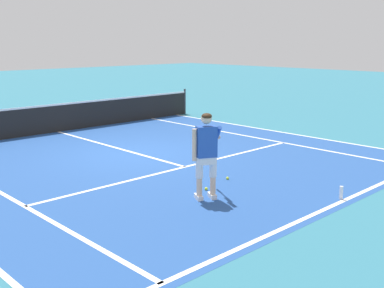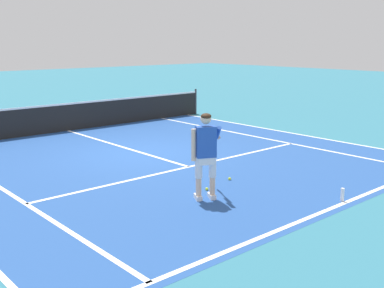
{
  "view_description": "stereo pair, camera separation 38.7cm",
  "coord_description": "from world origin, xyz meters",
  "px_view_note": "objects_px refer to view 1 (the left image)",
  "views": [
    {
      "loc": [
        -7.63,
        -10.18,
        3.03
      ],
      "look_at": [
        -1.35,
        -3.62,
        1.05
      ],
      "focal_mm": 43.93,
      "sensor_mm": 36.0,
      "label": 1
    },
    {
      "loc": [
        -7.35,
        -10.44,
        3.03
      ],
      "look_at": [
        -1.35,
        -3.62,
        1.05
      ],
      "focal_mm": 43.93,
      "sensor_mm": 36.0,
      "label": 2
    }
  ],
  "objects_px": {
    "tennis_player": "(206,150)",
    "tennis_ball_by_baseline": "(206,189)",
    "tennis_ball_near_feet": "(228,178)",
    "water_bottle": "(341,193)"
  },
  "relations": [
    {
      "from": "tennis_player",
      "to": "tennis_ball_by_baseline",
      "type": "relative_size",
      "value": 25.95
    },
    {
      "from": "tennis_player",
      "to": "tennis_ball_near_feet",
      "type": "relative_size",
      "value": 25.95
    },
    {
      "from": "tennis_player",
      "to": "tennis_ball_by_baseline",
      "type": "height_order",
      "value": "tennis_player"
    },
    {
      "from": "tennis_ball_near_feet",
      "to": "tennis_ball_by_baseline",
      "type": "relative_size",
      "value": 1.0
    },
    {
      "from": "tennis_ball_near_feet",
      "to": "water_bottle",
      "type": "xyz_separation_m",
      "value": [
        0.62,
        -2.44,
        0.1
      ]
    },
    {
      "from": "tennis_player",
      "to": "water_bottle",
      "type": "bearing_deg",
      "value": -44.26
    },
    {
      "from": "tennis_ball_by_baseline",
      "to": "water_bottle",
      "type": "bearing_deg",
      "value": -55.75
    },
    {
      "from": "tennis_ball_near_feet",
      "to": "tennis_ball_by_baseline",
      "type": "xyz_separation_m",
      "value": [
        -0.9,
        -0.21,
        0.0
      ]
    },
    {
      "from": "tennis_player",
      "to": "tennis_ball_near_feet",
      "type": "xyz_separation_m",
      "value": [
        1.28,
        0.58,
        -0.96
      ]
    },
    {
      "from": "tennis_ball_near_feet",
      "to": "tennis_ball_by_baseline",
      "type": "height_order",
      "value": "same"
    }
  ]
}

